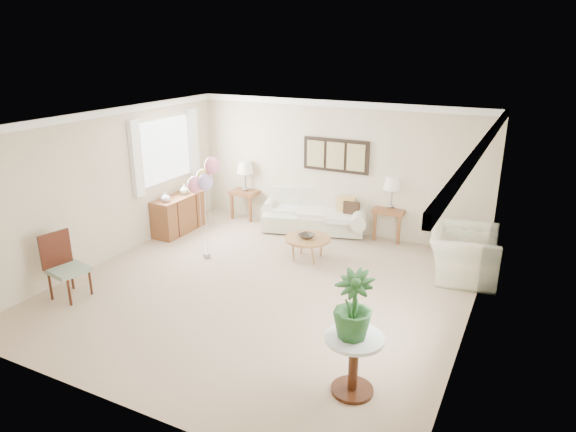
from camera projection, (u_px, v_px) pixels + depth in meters
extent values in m
plane|color=tan|center=(262.00, 290.00, 7.97)|extent=(6.00, 6.00, 0.00)
cube|color=tan|center=(336.00, 168.00, 10.08)|extent=(6.00, 0.04, 2.60)
cube|color=tan|center=(109.00, 296.00, 5.01)|extent=(6.00, 0.04, 2.60)
cube|color=tan|center=(109.00, 186.00, 8.82)|extent=(0.04, 6.00, 2.60)
cube|color=tan|center=(474.00, 245.00, 6.27)|extent=(0.04, 6.00, 2.60)
cube|color=white|center=(259.00, 122.00, 7.13)|extent=(6.00, 6.00, 0.02)
cube|color=white|center=(337.00, 104.00, 9.65)|extent=(6.00, 0.06, 0.12)
cube|color=white|center=(102.00, 113.00, 8.40)|extent=(0.06, 6.00, 0.12)
cube|color=white|center=(484.00, 144.00, 5.88)|extent=(0.06, 6.00, 0.12)
cube|color=white|center=(165.00, 150.00, 9.96)|extent=(0.04, 1.40, 1.20)
cube|color=white|center=(136.00, 159.00, 9.23)|extent=(0.10, 0.22, 1.40)
cube|color=white|center=(193.00, 143.00, 10.67)|extent=(0.10, 0.22, 1.40)
cube|color=black|center=(336.00, 155.00, 9.97)|extent=(1.35, 0.04, 0.65)
cube|color=#8C8C59|center=(316.00, 154.00, 10.13)|extent=(0.36, 0.02, 0.52)
cube|color=#8C8C59|center=(335.00, 156.00, 9.95)|extent=(0.36, 0.02, 0.52)
cube|color=#8C8C59|center=(356.00, 158.00, 9.77)|extent=(0.36, 0.02, 0.52)
cube|color=beige|center=(314.00, 221.00, 10.39)|extent=(2.17, 1.35, 0.33)
cube|color=beige|center=(320.00, 200.00, 10.53)|extent=(1.99, 0.75, 0.50)
cylinder|color=beige|center=(272.00, 205.00, 10.73)|extent=(0.51, 0.87, 0.29)
cylinder|color=beige|center=(359.00, 218.00, 9.91)|extent=(0.51, 0.87, 0.29)
cube|color=silver|center=(287.00, 208.00, 10.53)|extent=(0.71, 0.79, 0.11)
cube|color=silver|center=(313.00, 212.00, 10.28)|extent=(0.71, 0.79, 0.11)
cube|color=silver|center=(340.00, 216.00, 10.04)|extent=(0.71, 0.79, 0.11)
cube|color=#A4B7D1|center=(285.00, 196.00, 10.65)|extent=(0.35, 0.11, 0.35)
cube|color=#DCAF5D|center=(346.00, 205.00, 10.08)|extent=(0.35, 0.11, 0.35)
cube|color=#312015|center=(351.00, 209.00, 9.98)|extent=(0.31, 0.09, 0.31)
cube|color=beige|center=(314.00, 230.00, 10.45)|extent=(1.83, 0.73, 0.04)
cube|color=brown|center=(246.00, 192.00, 11.04)|extent=(0.57, 0.52, 0.08)
cube|color=brown|center=(232.00, 207.00, 11.06)|extent=(0.05, 0.05, 0.54)
cube|color=brown|center=(250.00, 210.00, 10.87)|extent=(0.05, 0.05, 0.54)
cube|color=brown|center=(242.00, 202.00, 11.41)|extent=(0.05, 0.05, 0.54)
cube|color=brown|center=(260.00, 204.00, 11.22)|extent=(0.05, 0.05, 0.54)
cube|color=brown|center=(391.00, 209.00, 9.83)|extent=(0.59, 0.53, 0.09)
cube|color=brown|center=(375.00, 227.00, 9.85)|extent=(0.05, 0.05, 0.56)
cube|color=brown|center=(399.00, 231.00, 9.65)|extent=(0.05, 0.05, 0.56)
cube|color=brown|center=(381.00, 220.00, 10.21)|extent=(0.05, 0.05, 0.56)
cube|color=brown|center=(405.00, 224.00, 10.02)|extent=(0.05, 0.05, 0.56)
cylinder|color=gray|center=(246.00, 189.00, 11.01)|extent=(0.15, 0.15, 0.06)
cylinder|color=gray|center=(245.00, 180.00, 10.95)|extent=(0.04, 0.04, 0.32)
cone|color=silver|center=(245.00, 167.00, 10.86)|extent=(0.36, 0.36, 0.25)
cylinder|color=gray|center=(391.00, 206.00, 9.81)|extent=(0.14, 0.14, 0.06)
cylinder|color=gray|center=(392.00, 197.00, 9.75)|extent=(0.04, 0.04, 0.30)
cone|color=silver|center=(393.00, 183.00, 9.66)|extent=(0.34, 0.34, 0.24)
cylinder|color=olive|center=(308.00, 239.00, 8.97)|extent=(0.80, 0.80, 0.04)
cylinder|color=olive|center=(322.00, 248.00, 9.11)|extent=(0.03, 0.03, 0.36)
cylinder|color=olive|center=(302.00, 244.00, 9.27)|extent=(0.03, 0.03, 0.36)
cylinder|color=olive|center=(293.00, 251.00, 8.95)|extent=(0.03, 0.03, 0.36)
cylinder|color=olive|center=(313.00, 255.00, 8.79)|extent=(0.03, 0.03, 0.36)
imported|color=#2B251E|center=(306.00, 236.00, 8.94)|extent=(0.34, 0.34, 0.07)
imported|color=beige|center=(463.00, 254.00, 8.31)|extent=(1.20, 1.33, 0.78)
cylinder|color=silver|center=(355.00, 338.00, 5.44)|extent=(0.64, 0.64, 0.04)
cylinder|color=#3A150C|center=(353.00, 366.00, 5.55)|extent=(0.11, 0.11, 0.64)
cylinder|color=#3A150C|center=(352.00, 391.00, 5.65)|extent=(0.47, 0.47, 0.01)
imported|color=#1B4E1F|center=(353.00, 305.00, 5.31)|extent=(0.48, 0.48, 0.75)
cube|color=gray|center=(69.00, 270.00, 7.60)|extent=(0.58, 0.58, 0.07)
cylinder|color=#3A150C|center=(51.00, 287.00, 7.60)|extent=(0.04, 0.04, 0.41)
cylinder|color=#3A150C|center=(69.00, 293.00, 7.43)|extent=(0.04, 0.04, 0.41)
cylinder|color=#3A150C|center=(72.00, 277.00, 7.93)|extent=(0.04, 0.04, 0.41)
cylinder|color=#3A150C|center=(90.00, 282.00, 7.76)|extent=(0.04, 0.04, 0.41)
cube|color=#3A150C|center=(55.00, 249.00, 7.60)|extent=(0.13, 0.47, 0.54)
cube|color=brown|center=(179.00, 214.00, 10.29)|extent=(0.45, 1.20, 0.74)
cube|color=#3A150C|center=(169.00, 218.00, 10.03)|extent=(0.46, 0.02, 0.70)
cube|color=#3A150C|center=(188.00, 210.00, 10.54)|extent=(0.46, 0.02, 0.70)
imported|color=silver|center=(166.00, 197.00, 9.81)|extent=(0.23, 0.23, 0.18)
imported|color=#B1BD9F|center=(184.00, 189.00, 10.30)|extent=(0.22, 0.22, 0.20)
cube|color=gray|center=(207.00, 256.00, 9.13)|extent=(0.09, 0.09, 0.07)
ellipsoid|color=pink|center=(195.00, 185.00, 8.73)|extent=(0.26, 0.26, 0.30)
cylinder|color=silver|center=(201.00, 224.00, 8.95)|extent=(0.01, 0.01, 1.11)
ellipsoid|color=#B19BDD|center=(205.00, 182.00, 8.66)|extent=(0.26, 0.26, 0.30)
cylinder|color=silver|center=(206.00, 223.00, 8.91)|extent=(0.01, 0.01, 1.18)
ellipsoid|color=#FFE473|center=(204.00, 177.00, 8.75)|extent=(0.26, 0.26, 0.30)
cylinder|color=silver|center=(206.00, 220.00, 8.96)|extent=(0.01, 0.01, 1.23)
ellipsoid|color=pink|center=(212.00, 166.00, 8.63)|extent=(0.26, 0.26, 0.30)
cylinder|color=silver|center=(210.00, 215.00, 8.90)|extent=(0.01, 0.01, 1.45)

